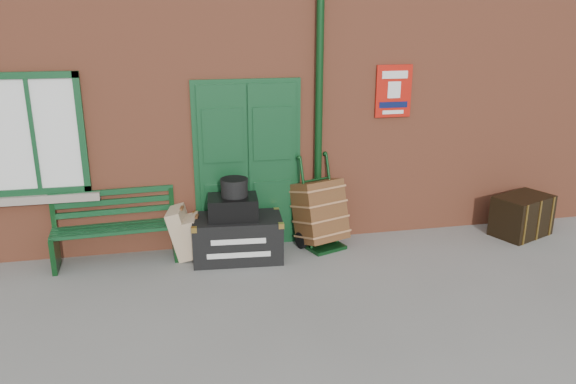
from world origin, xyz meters
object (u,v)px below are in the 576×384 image
object	(u,v)px
bench	(115,225)
houdini_trunk	(238,238)
porter_trolley	(320,213)
dark_trunk	(522,215)

from	to	relation	value
bench	houdini_trunk	bearing A→B (deg)	-13.64
bench	houdini_trunk	distance (m)	1.57
bench	porter_trolley	size ratio (longest dim) A/B	1.27
bench	houdini_trunk	xyz separation A→B (m)	(1.53, -0.27, -0.19)
porter_trolley	houdini_trunk	bearing A→B (deg)	170.41
bench	houdini_trunk	size ratio (longest dim) A/B	1.38
bench	houdini_trunk	world-z (taller)	bench
porter_trolley	dark_trunk	xyz separation A→B (m)	(2.94, -0.21, -0.19)
houdini_trunk	porter_trolley	size ratio (longest dim) A/B	0.92
porter_trolley	bench	bearing A→B (deg)	158.74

